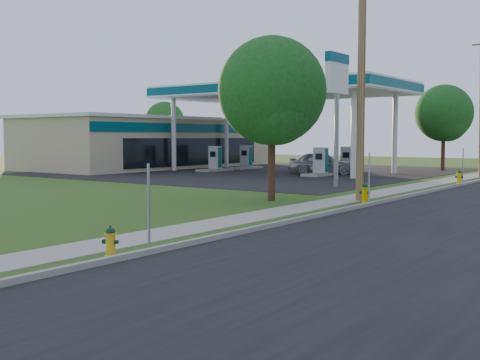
% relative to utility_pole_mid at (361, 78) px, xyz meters
% --- Properties ---
extents(road, '(8.00, 120.00, 0.02)m').
position_rel_utility_pole_mid_xyz_m(road, '(5.10, -7.00, -4.94)').
color(road, black).
rests_on(road, ground).
extents(curb, '(0.15, 120.00, 0.15)m').
position_rel_utility_pole_mid_xyz_m(curb, '(1.10, -7.00, -4.88)').
color(curb, gray).
rests_on(curb, ground).
extents(sidewalk, '(1.50, 120.00, 0.03)m').
position_rel_utility_pole_mid_xyz_m(sidewalk, '(-0.65, -7.00, -4.94)').
color(sidewalk, '#9C988D').
rests_on(sidewalk, ground).
extents(forecourt, '(26.00, 28.00, 0.02)m').
position_rel_utility_pole_mid_xyz_m(forecourt, '(-15.40, 15.00, -4.94)').
color(forecourt, black).
rests_on(forecourt, ground).
extents(utility_pole_mid, '(1.40, 0.32, 9.80)m').
position_rel_utility_pole_mid_xyz_m(utility_pole_mid, '(0.00, 0.00, 0.00)').
color(utility_pole_mid, brown).
rests_on(utility_pole_mid, ground).
extents(sign_post_near, '(0.05, 0.04, 2.00)m').
position_rel_utility_pole_mid_xyz_m(sign_post_near, '(0.85, -12.80, -3.95)').
color(sign_post_near, gray).
rests_on(sign_post_near, ground).
extents(sign_post_mid, '(0.05, 0.04, 2.00)m').
position_rel_utility_pole_mid_xyz_m(sign_post_mid, '(0.85, -1.00, -3.95)').
color(sign_post_mid, gray).
rests_on(sign_post_mid, ground).
extents(sign_post_far, '(0.05, 0.04, 2.00)m').
position_rel_utility_pole_mid_xyz_m(sign_post_far, '(0.85, 11.20, -3.95)').
color(sign_post_far, gray).
rests_on(sign_post_far, ground).
extents(gas_canopy, '(18.18, 9.18, 6.40)m').
position_rel_utility_pole_mid_xyz_m(gas_canopy, '(-13.40, 15.00, 0.94)').
color(gas_canopy, silver).
rests_on(gas_canopy, ground).
extents(fuel_pump_nw, '(1.20, 3.20, 1.90)m').
position_rel_utility_pole_mid_xyz_m(fuel_pump_nw, '(-17.90, 13.00, -4.23)').
color(fuel_pump_nw, gray).
rests_on(fuel_pump_nw, ground).
extents(fuel_pump_ne, '(1.20, 3.20, 1.90)m').
position_rel_utility_pole_mid_xyz_m(fuel_pump_ne, '(-8.90, 13.00, -4.23)').
color(fuel_pump_ne, gray).
rests_on(fuel_pump_ne, ground).
extents(fuel_pump_sw, '(1.20, 3.20, 1.90)m').
position_rel_utility_pole_mid_xyz_m(fuel_pump_sw, '(-17.90, 17.00, -4.23)').
color(fuel_pump_sw, gray).
rests_on(fuel_pump_sw, ground).
extents(fuel_pump_se, '(1.20, 3.20, 1.90)m').
position_rel_utility_pole_mid_xyz_m(fuel_pump_se, '(-8.90, 17.00, -4.23)').
color(fuel_pump_se, gray).
rests_on(fuel_pump_se, ground).
extents(convenience_store, '(10.40, 22.40, 4.25)m').
position_rel_utility_pole_mid_xyz_m(convenience_store, '(-26.38, 15.00, -2.82)').
color(convenience_store, tan).
rests_on(convenience_store, ground).
extents(price_pylon, '(0.34, 2.04, 6.85)m').
position_rel_utility_pole_mid_xyz_m(price_pylon, '(-3.90, 5.50, 0.48)').
color(price_pylon, gray).
rests_on(price_pylon, ground).
extents(tree_verge, '(4.37, 4.37, 6.63)m').
position_rel_utility_pole_mid_xyz_m(tree_verge, '(-2.84, -2.09, -0.69)').
color(tree_verge, '#331E11').
rests_on(tree_verge, ground).
extents(tree_lot, '(4.35, 4.35, 6.59)m').
position_rel_utility_pole_mid_xyz_m(tree_lot, '(-4.24, 24.00, -0.71)').
color(tree_lot, '#331E11').
rests_on(tree_lot, ground).
extents(tree_back, '(4.14, 4.14, 6.28)m').
position_rel_utility_pole_mid_xyz_m(tree_back, '(-33.11, 23.64, -0.91)').
color(tree_back, '#331E11').
rests_on(tree_back, ground).
extents(hydrant_near, '(0.37, 0.33, 0.71)m').
position_rel_utility_pole_mid_xyz_m(hydrant_near, '(0.67, -13.78, -4.61)').
color(hydrant_near, yellow).
rests_on(hydrant_near, ground).
extents(hydrant_mid, '(0.42, 0.37, 0.81)m').
position_rel_utility_pole_mid_xyz_m(hydrant_mid, '(0.51, -0.62, -4.56)').
color(hydrant_mid, '#E5B000').
rests_on(hydrant_mid, ground).
extents(hydrant_far, '(0.41, 0.37, 0.81)m').
position_rel_utility_pole_mid_xyz_m(hydrant_far, '(0.72, 11.06, -4.56)').
color(hydrant_far, '#FFC704').
rests_on(hydrant_far, ground).
extents(car_silver, '(5.01, 3.59, 1.58)m').
position_rel_utility_pole_mid_xyz_m(car_silver, '(-9.57, 14.54, -4.16)').
color(car_silver, '#ACAEB3').
rests_on(car_silver, ground).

